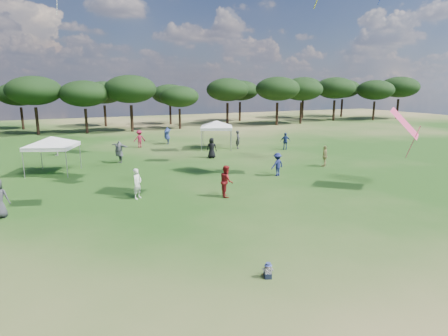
{
  "coord_description": "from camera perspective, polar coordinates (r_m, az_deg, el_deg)",
  "views": [
    {
      "loc": [
        -6.59,
        -7.57,
        6.22
      ],
      "look_at": [
        -0.39,
        6.0,
        2.9
      ],
      "focal_mm": 30.0,
      "sensor_mm": 36.0,
      "label": 1
    }
  ],
  "objects": [
    {
      "name": "ground",
      "position": [
        11.81,
        14.83,
        -19.71
      ],
      "size": [
        140.0,
        140.0,
        0.0
      ],
      "primitive_type": "plane",
      "color": "#254C16",
      "rests_on": "ground"
    },
    {
      "name": "tree_line",
      "position": [
        55.71,
        -15.6,
        11.26
      ],
      "size": [
        108.78,
        17.63,
        7.77
      ],
      "color": "black",
      "rests_on": "ground"
    },
    {
      "name": "tent_left",
      "position": [
        29.27,
        -24.85,
        4.17
      ],
      "size": [
        5.76,
        5.76,
        2.97
      ],
      "rotation": [
        0.0,
        0.0,
        -0.38
      ],
      "color": "gray",
      "rests_on": "ground"
    },
    {
      "name": "tent_right",
      "position": [
        37.23,
        -1.16,
        7.06
      ],
      "size": [
        5.6,
        5.6,
        3.1
      ],
      "rotation": [
        0.0,
        0.0,
        -0.43
      ],
      "color": "gray",
      "rests_on": "ground"
    },
    {
      "name": "toddler",
      "position": [
        12.84,
        6.72,
        -15.31
      ],
      "size": [
        0.4,
        0.44,
        0.54
      ],
      "rotation": [
        0.0,
        0.0,
        -0.38
      ],
      "color": "black",
      "rests_on": "ground"
    },
    {
      "name": "festival_crowd",
      "position": [
        31.13,
        -12.16,
        2.36
      ],
      "size": [
        29.64,
        21.87,
        1.92
      ],
      "color": "olive",
      "rests_on": "ground"
    }
  ]
}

